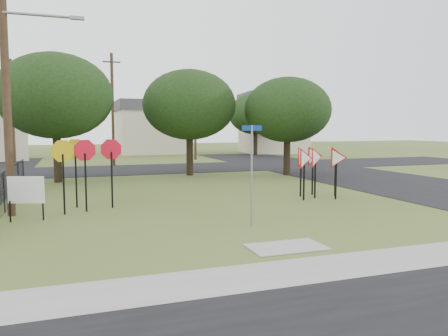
# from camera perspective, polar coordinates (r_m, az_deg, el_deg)

# --- Properties ---
(ground) EXTENTS (140.00, 140.00, 0.00)m
(ground) POSITION_cam_1_polar(r_m,az_deg,el_deg) (13.80, 3.53, -7.76)
(ground) COLOR #435720
(sidewalk) EXTENTS (30.00, 1.60, 0.02)m
(sidewalk) POSITION_cam_1_polar(r_m,az_deg,el_deg) (10.20, 12.94, -12.61)
(sidewalk) COLOR gray
(sidewalk) RESTS_ON ground
(planting_strip) EXTENTS (30.00, 0.80, 0.02)m
(planting_strip) POSITION_cam_1_polar(r_m,az_deg,el_deg) (9.27, 17.03, -14.60)
(planting_strip) COLOR #435720
(planting_strip) RESTS_ON ground
(street_right) EXTENTS (8.00, 50.00, 0.02)m
(street_right) POSITION_cam_1_polar(r_m,az_deg,el_deg) (28.42, 18.18, -1.20)
(street_right) COLOR black
(street_right) RESTS_ON ground
(street_far) EXTENTS (60.00, 8.00, 0.02)m
(street_far) POSITION_cam_1_polar(r_m,az_deg,el_deg) (32.95, -10.08, -0.14)
(street_far) COLOR black
(street_far) RESTS_ON ground
(curb_pad) EXTENTS (2.00, 1.20, 0.02)m
(curb_pad) POSITION_cam_1_polar(r_m,az_deg,el_deg) (11.70, 8.17, -10.18)
(curb_pad) COLOR gray
(curb_pad) RESTS_ON ground
(street_name_sign) EXTENTS (0.66, 0.06, 3.19)m
(street_name_sign) POSITION_cam_1_polar(r_m,az_deg,el_deg) (13.68, 3.63, -0.16)
(street_name_sign) COLOR gray
(street_name_sign) RESTS_ON ground
(stop_sign_cluster) EXTENTS (2.55, 1.62, 2.70)m
(stop_sign_cluster) POSITION_cam_1_polar(r_m,az_deg,el_deg) (17.13, -17.81, 1.26)
(stop_sign_cluster) COLOR black
(stop_sign_cluster) RESTS_ON ground
(yield_sign_cluster) EXTENTS (2.92, 1.60, 2.31)m
(yield_sign_cluster) POSITION_cam_1_polar(r_m,az_deg,el_deg) (19.76, 12.14, 1.10)
(yield_sign_cluster) COLOR black
(yield_sign_cluster) RESTS_ON ground
(info_board) EXTENTS (1.16, 0.41, 1.51)m
(info_board) POSITION_cam_1_polar(r_m,az_deg,el_deg) (15.92, -24.45, -2.81)
(info_board) COLOR black
(info_board) RESTS_ON ground
(utility_pole_main) EXTENTS (3.55, 0.33, 10.00)m
(utility_pole_main) POSITION_cam_1_polar(r_m,az_deg,el_deg) (17.12, -26.47, 11.79)
(utility_pole_main) COLOR #453120
(utility_pole_main) RESTS_ON ground
(far_pole_a) EXTENTS (1.40, 0.24, 9.00)m
(far_pole_a) POSITION_cam_1_polar(r_m,az_deg,el_deg) (36.56, -14.34, 7.52)
(far_pole_a) COLOR #453120
(far_pole_a) RESTS_ON ground
(far_pole_b) EXTENTS (1.40, 0.24, 8.50)m
(far_pole_b) POSITION_cam_1_polar(r_m,az_deg,el_deg) (41.93, -3.78, 7.04)
(far_pole_b) COLOR #453120
(far_pole_b) RESTS_ON ground
(far_pole_c) EXTENTS (1.40, 0.24, 9.00)m
(far_pole_c) POSITION_cam_1_polar(r_m,az_deg,el_deg) (42.68, -25.90, 6.82)
(far_pole_c) COLOR #453120
(far_pole_c) RESTS_ON ground
(fence_run) EXTENTS (0.05, 11.55, 1.50)m
(fence_run) POSITION_cam_1_polar(r_m,az_deg,el_deg) (18.93, -26.35, -2.32)
(fence_run) COLOR black
(fence_run) RESTS_ON ground
(house_mid) EXTENTS (8.40, 8.40, 6.20)m
(house_mid) POSITION_cam_1_polar(r_m,az_deg,el_deg) (53.19, -9.34, 5.34)
(house_mid) COLOR beige
(house_mid) RESTS_ON ground
(house_right) EXTENTS (8.30, 8.30, 7.20)m
(house_right) POSITION_cam_1_polar(r_m,az_deg,el_deg) (53.67, 6.39, 5.91)
(house_right) COLOR beige
(house_right) RESTS_ON ground
(tree_near_left) EXTENTS (6.40, 6.40, 7.27)m
(tree_near_left) POSITION_cam_1_polar(r_m,az_deg,el_deg) (26.45, -21.18, 8.76)
(tree_near_left) COLOR black
(tree_near_left) RESTS_ON ground
(tree_near_mid) EXTENTS (6.00, 6.00, 6.80)m
(tree_near_mid) POSITION_cam_1_polar(r_m,az_deg,el_deg) (28.36, -4.55, 8.21)
(tree_near_mid) COLOR black
(tree_near_mid) RESTS_ON ground
(tree_near_right) EXTENTS (5.60, 5.60, 6.33)m
(tree_near_right) POSITION_cam_1_polar(r_m,az_deg,el_deg) (28.64, 8.30, 7.51)
(tree_near_right) COLOR black
(tree_near_right) RESTS_ON ground
(tree_far_right) EXTENTS (6.00, 6.00, 6.80)m
(tree_far_right) POSITION_cam_1_polar(r_m,az_deg,el_deg) (48.39, 4.16, 7.04)
(tree_far_right) COLOR black
(tree_far_right) RESTS_ON ground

